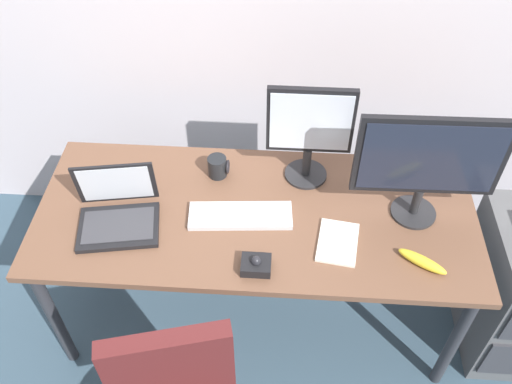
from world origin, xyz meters
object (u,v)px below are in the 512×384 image
Objects in this scene: trackball_mouse at (256,265)px; paper_notepad at (338,242)px; keyboard at (240,215)px; monitor_main at (429,162)px; banana at (422,261)px; laptop at (118,211)px; coffee_mug at (218,167)px; monitor_side at (310,129)px.

trackball_mouse is 0.53× the size of paper_notepad.
paper_notepad is at bearing -15.49° from keyboard.
keyboard is 2.01× the size of paper_notepad.
monitor_main is at bearing 29.17° from paper_notepad.
paper_notepad is at bearing -150.83° from monitor_main.
monitor_main is at bearing 89.34° from banana.
monitor_main is 1.56× the size of laptop.
laptop is at bearing 175.86° from paper_notepad.
banana is (1.17, -0.14, -0.03)m from laptop.
laptop reaches higher than trackball_mouse.
trackball_mouse is at bearing -19.75° from laptop.
keyboard is 1.20× the size of laptop.
coffee_mug is at bearing 145.29° from paper_notepad.
trackball_mouse is (-0.18, -0.50, -0.23)m from monitor_side.
trackball_mouse is (-0.61, -0.31, -0.26)m from monitor_main.
paper_notepad is 1.09× the size of banana.
banana is (0.80, -0.43, -0.03)m from coffee_mug.
monitor_main reaches higher than trackball_mouse.
monitor_side is at bearing 2.82° from coffee_mug.
paper_notepad is at bearing -34.71° from coffee_mug.
monitor_side is 0.46m from paper_notepad.
trackball_mouse is 0.58× the size of banana.
monitor_main is 0.45m from paper_notepad.
banana is at bearing -90.66° from monitor_main.
coffee_mug is at bearing 111.84° from trackball_mouse.
monitor_main is 1.21× the size of monitor_side.
paper_notepad is (0.38, -0.11, -0.01)m from keyboard.
coffee_mug is (-0.19, 0.48, 0.02)m from trackball_mouse.
laptop is 0.86m from paper_notepad.
monitor_side is 1.08× the size of keyboard.
monitor_side is 0.43m from coffee_mug.
keyboard is at bearing -135.19° from monitor_side.
laptop is at bearing 160.25° from trackball_mouse.
trackball_mouse is 0.52m from coffee_mug.
monitor_side is 2.37× the size of banana.
coffee_mug is 0.61m from paper_notepad.
monitor_side is at bearing 22.22° from laptop.
banana reaches higher than paper_notepad.
coffee_mug reaches higher than paper_notepad.
laptop reaches higher than banana.
monitor_side reaches higher than paper_notepad.
laptop is at bearing -142.07° from coffee_mug.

